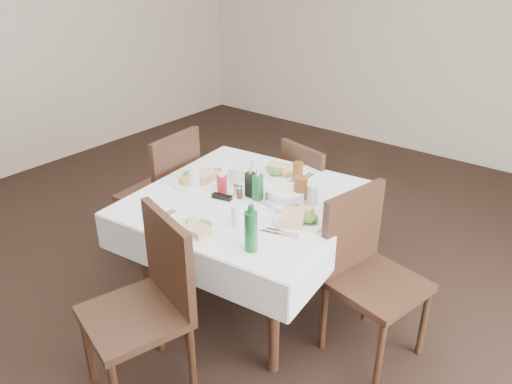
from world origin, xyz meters
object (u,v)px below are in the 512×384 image
(chair_north, at_px, (311,191))
(oil_cruet_green, at_px, (258,186))
(coffee_mug, at_px, (236,176))
(chair_east, at_px, (366,265))
(water_s, at_px, (238,216))
(water_n, at_px, (254,169))
(ketchup_bottle, at_px, (222,183))
(water_w, at_px, (194,177))
(chair_west, at_px, (167,187))
(water_e, at_px, (312,194))
(dining_table, at_px, (248,209))
(bread_basket, at_px, (286,196))
(oil_cruet_dark, at_px, (250,183))
(chair_south, at_px, (150,296))
(green_bottle, at_px, (251,231))

(chair_north, relative_size, oil_cruet_green, 4.23)
(chair_north, distance_m, coffee_mug, 0.74)
(chair_east, bearing_deg, coffee_mug, 177.95)
(water_s, bearing_deg, coffee_mug, 131.18)
(water_n, bearing_deg, coffee_mug, -105.93)
(oil_cruet_green, relative_size, ketchup_bottle, 1.54)
(water_w, bearing_deg, chair_north, 69.01)
(water_n, bearing_deg, chair_north, 76.37)
(chair_east, bearing_deg, water_s, -147.04)
(water_s, height_order, ketchup_bottle, ketchup_bottle)
(chair_east, height_order, chair_west, chair_west)
(chair_west, height_order, water_e, chair_west)
(chair_north, relative_size, chair_east, 0.91)
(dining_table, distance_m, bread_basket, 0.27)
(water_s, relative_size, bread_basket, 0.50)
(bread_basket, relative_size, oil_cruet_dark, 1.25)
(chair_north, relative_size, water_s, 7.06)
(oil_cruet_dark, relative_size, coffee_mug, 1.22)
(coffee_mug, bearing_deg, oil_cruet_green, -21.79)
(chair_north, bearing_deg, coffee_mug, -104.12)
(chair_south, height_order, chair_east, chair_south)
(chair_south, bearing_deg, oil_cruet_green, 89.60)
(chair_south, xyz_separation_m, water_e, (0.29, 1.02, 0.26))
(water_w, bearing_deg, oil_cruet_dark, 18.22)
(water_e, distance_m, green_bottle, 0.61)
(dining_table, bearing_deg, chair_west, 175.77)
(chair_north, bearing_deg, oil_cruet_dark, -87.93)
(water_s, height_order, bread_basket, water_s)
(water_e, bearing_deg, water_w, -159.56)
(oil_cruet_green, bearing_deg, water_e, 28.60)
(dining_table, distance_m, water_e, 0.42)
(water_s, distance_m, green_bottle, 0.25)
(oil_cruet_dark, relative_size, oil_cruet_green, 0.96)
(chair_south, relative_size, water_e, 7.67)
(water_w, distance_m, oil_cruet_green, 0.44)
(water_n, bearing_deg, oil_cruet_dark, -56.90)
(oil_cruet_green, bearing_deg, coffee_mug, 158.21)
(water_n, distance_m, water_w, 0.41)
(dining_table, distance_m, water_w, 0.40)
(dining_table, xyz_separation_m, water_n, (-0.15, 0.26, 0.14))
(bread_basket, bearing_deg, oil_cruet_dark, -161.62)
(chair_north, bearing_deg, green_bottle, -71.48)
(water_w, bearing_deg, water_s, -21.30)
(chair_south, xyz_separation_m, oil_cruet_dark, (-0.06, 0.87, 0.28))
(water_e, relative_size, coffee_mug, 0.79)
(bread_basket, relative_size, coffee_mug, 1.53)
(coffee_mug, bearing_deg, chair_east, -2.05)
(oil_cruet_dark, bearing_deg, chair_north, 92.07)
(dining_table, bearing_deg, coffee_mug, 148.85)
(oil_cruet_dark, bearing_deg, water_e, 22.67)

